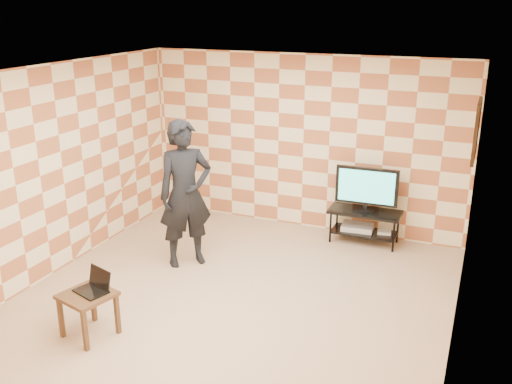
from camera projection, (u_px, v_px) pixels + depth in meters
floor at (237, 295)px, 6.99m from camera, size 5.00×5.00×0.00m
wall_back at (303, 143)px, 8.74m from camera, size 5.00×0.02×2.70m
wall_front at (101, 287)px, 4.37m from camera, size 5.00×0.02×2.70m
wall_left at (62, 168)px, 7.46m from camera, size 0.02×5.00×2.70m
wall_right at (465, 222)px, 5.65m from camera, size 0.02×5.00×2.70m
ceiling at (235, 72)px, 6.12m from camera, size 5.00×5.00×0.02m
wall_art at (477, 131)px, 6.82m from camera, size 0.04×0.72×0.72m
tv_stand at (365, 219)px, 8.40m from camera, size 1.05×0.47×0.50m
tv at (367, 187)px, 8.24m from camera, size 0.91×0.18×0.66m
dvd_player at (358, 227)px, 8.52m from camera, size 0.48×0.36×0.08m
game_console at (384, 232)px, 8.38m from camera, size 0.21×0.17×0.04m
side_table at (88, 301)px, 6.03m from camera, size 0.61×0.61×0.50m
laptop at (94, 286)px, 6.05m from camera, size 0.41×0.37×0.23m
person at (185, 194)px, 7.55m from camera, size 0.85×0.85×1.99m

